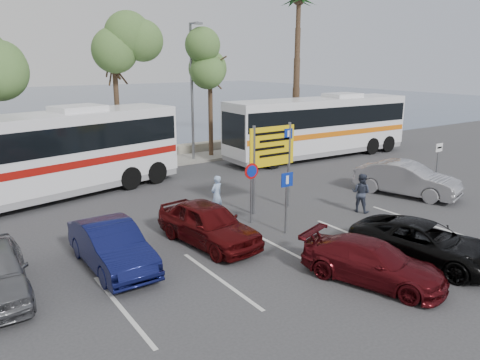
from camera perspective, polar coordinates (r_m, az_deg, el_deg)
ground at (r=16.65m, az=7.84°, el=-7.11°), size 120.00×120.00×0.00m
kerb_strip at (r=28.16m, az=-11.44°, el=1.86°), size 44.00×2.40×0.15m
seawall at (r=29.93m, az=-12.95°, el=2.96°), size 48.00×0.80×0.60m
sea at (r=72.46m, az=-25.89°, el=8.24°), size 140.00×140.00×0.00m
tree_mid at (r=26.98m, az=-15.19°, el=15.20°), size 3.20×3.20×8.00m
tree_right at (r=29.51m, az=-3.72°, el=14.61°), size 3.20×3.20×7.40m
palm_tree at (r=33.82m, az=7.18°, el=20.80°), size 4.80×4.80×11.20m
street_lamp_right at (r=28.40m, az=-5.82°, el=11.41°), size 0.45×1.15×8.01m
direction_sign at (r=18.95m, az=3.93°, el=3.32°), size 2.20×0.12×3.60m
sign_no_stop at (r=17.57m, az=1.38°, el=-0.40°), size 0.60×0.08×2.35m
sign_parking at (r=16.62m, az=5.68°, el=-1.73°), size 0.50×0.07×2.25m
sign_taxi at (r=24.48m, az=22.96°, el=2.34°), size 0.50×0.07×2.20m
lane_markings at (r=15.26m, az=7.12°, el=-9.14°), size 12.02×4.20×0.01m
coach_bus_left at (r=22.17m, az=-23.14°, el=2.37°), size 13.32×5.69×4.06m
coach_bus_right at (r=30.31m, az=9.57°, el=6.24°), size 12.85×3.17×3.98m
car_blue at (r=14.62m, az=-15.39°, el=-7.73°), size 1.53×4.22×1.38m
car_maroon at (r=13.80m, az=15.84°, el=-9.60°), size 2.89×4.37×1.18m
car_red at (r=15.87m, az=-3.89°, el=-5.30°), size 2.25×4.44×1.45m
suv_black at (r=15.59m, az=21.64°, el=-7.11°), size 3.05×4.84×1.25m
car_silver_b at (r=22.80m, az=19.66°, el=0.12°), size 2.94×4.91×1.53m
pedestrian_near at (r=18.85m, az=-2.87°, el=-1.83°), size 0.67×0.54×1.60m
pedestrian_far at (r=19.73m, az=14.52°, el=-1.52°), size 0.87×0.96×1.61m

